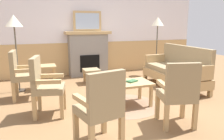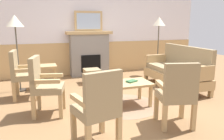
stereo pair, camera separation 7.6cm
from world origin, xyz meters
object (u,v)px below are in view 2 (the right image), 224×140
Objects in this scene: fireplace at (89,53)px; framed_picture at (89,21)px; footstool at (92,72)px; armchair_front_left at (177,92)px; couch at (177,71)px; armchair_by_window_left at (44,83)px; side_table at (47,70)px; floor_lamp_by_couch at (159,25)px; armchair_front_center at (98,105)px; floor_lamp_by_chairs at (15,26)px; armchair_near_fireplace at (22,72)px; coffee_table at (125,85)px; book_on_table at (132,81)px.

framed_picture reaches higher than fireplace.
footstool is 0.41× the size of armchair_front_left.
framed_picture reaches higher than couch.
armchair_by_window_left is 1.78× the size of side_table.
framed_picture is at bearing 163.57° from floor_lamp_by_couch.
floor_lamp_by_couch reaches higher than side_table.
fireplace is 3.91m from armchair_front_center.
footstool is 0.24× the size of floor_lamp_by_couch.
framed_picture is 2.11m from floor_lamp_by_chairs.
couch is 1.07× the size of floor_lamp_by_chairs.
armchair_near_fireplace is at bearing 111.05° from armchair_by_window_left.
framed_picture is 3.09m from armchair_by_window_left.
side_table is (-1.28, 1.65, 0.05)m from coffee_table.
armchair_by_window_left is at bearing -126.38° from footstool.
armchair_by_window_left is 1.59m from side_table.
armchair_near_fireplace is 0.58× the size of floor_lamp_by_chairs.
book_on_table is at bearing 3.25° from coffee_table.
armchair_front_center is at bearing -65.63° from armchair_by_window_left.
side_table is at bearing -141.98° from framed_picture.
framed_picture is 2.58m from armchair_near_fireplace.
framed_picture is 1.56m from footstool.
side_table is 0.33× the size of floor_lamp_by_couch.
armchair_by_window_left is (0.38, -0.99, 0.00)m from armchair_near_fireplace.
armchair_by_window_left reaches higher than footstool.
armchair_by_window_left is 0.58× the size of floor_lamp_by_couch.
armchair_front_center is at bearing -125.19° from coffee_table.
framed_picture reaches higher than armchair_by_window_left.
armchair_near_fireplace is 3.03m from armchair_front_left.
couch reaches higher than book_on_table.
book_on_table is 0.20× the size of armchair_near_fireplace.
coffee_table is 4.82× the size of book_on_table.
floor_lamp_by_chairs is at bearing 110.21° from armchair_front_center.
footstool is 0.73× the size of side_table.
fireplace is 2.92m from armchair_by_window_left.
framed_picture is 2.00× the size of footstool.
footstool is at bearing 23.00° from armchair_near_fireplace.
framed_picture is 4.01× the size of book_on_table.
couch is 4.50× the size of footstool.
armchair_near_fireplace is at bearing 173.47° from couch.
fireplace reaches higher than footstool.
floor_lamp_by_chairs is at bearing -175.86° from footstool.
coffee_table is 2.70m from floor_lamp_by_chairs.
fireplace is 2.56m from couch.
framed_picture is 0.82× the size of armchair_by_window_left.
armchair_front_center is (-0.67, -2.94, 0.25)m from footstool.
couch is 3.08m from armchair_front_center.
fireplace is at bearing 41.56° from armchair_near_fireplace.
fireplace is at bearing 28.45° from floor_lamp_by_chairs.
side_table is 3.37m from floor_lamp_by_couch.
coffee_table reaches higher than footstool.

